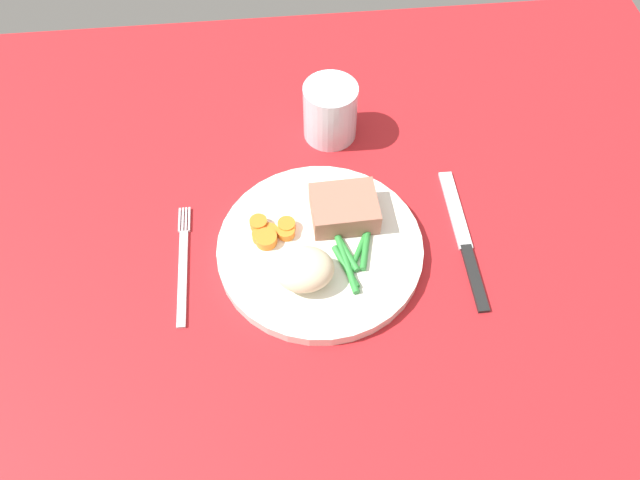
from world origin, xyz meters
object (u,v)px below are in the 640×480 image
(fork, at_px, (183,265))
(knife, at_px, (464,241))
(water_glass, at_px, (330,115))
(dinner_plate, at_px, (320,248))
(meat_portion, at_px, (344,208))

(fork, distance_m, knife, 0.34)
(knife, bearing_deg, water_glass, 129.50)
(knife, relative_size, water_glass, 2.54)
(dinner_plate, distance_m, knife, 0.18)
(meat_portion, bearing_deg, dinner_plate, -130.60)
(dinner_plate, relative_size, fork, 1.47)
(water_glass, bearing_deg, dinner_plate, -99.74)
(dinner_plate, height_order, water_glass, water_glass)
(dinner_plate, distance_m, fork, 0.16)
(water_glass, bearing_deg, knife, -54.12)
(meat_portion, bearing_deg, fork, -168.18)
(fork, xyz_separation_m, knife, (0.34, -0.00, -0.00))
(water_glass, bearing_deg, meat_portion, -90.10)
(knife, bearing_deg, fork, -176.43)
(water_glass, bearing_deg, fork, -135.01)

